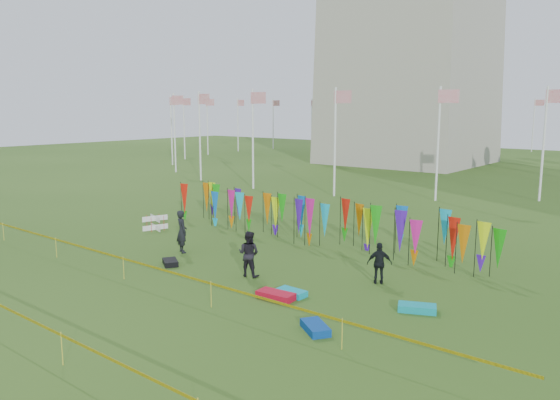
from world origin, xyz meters
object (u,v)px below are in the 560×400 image
Objects in this scene: kite_bag_turquoise at (292,293)px; kite_bag_red at (276,295)px; kite_bag_black at (170,262)px; kite_bag_blue at (315,328)px; box_kite at (155,223)px; kite_bag_teal at (417,308)px; person_mid at (249,254)px; person_right at (379,263)px; person_left at (182,231)px.

kite_bag_turquoise is 0.65m from kite_bag_red.
kite_bag_blue is at bearing -11.87° from kite_bag_black.
kite_bag_teal is (16.17, -2.29, -0.29)m from box_kite.
kite_bag_red is (11.87, -4.24, -0.28)m from box_kite.
kite_bag_black is at bearing 0.20° from person_mid.
person_right is at bearing 60.66° from kite_bag_turquoise.
kite_bag_red is 1.11× the size of kite_bag_teal.
box_kite is 12.62m from kite_bag_turquoise.
kite_bag_black is at bearing -178.22° from kite_bag_turquoise.
kite_bag_black is 0.79× the size of kite_bag_teal.
kite_bag_teal is (4.09, 1.34, 0.01)m from kite_bag_turquoise.
kite_bag_turquoise is at bearing 140.38° from kite_bag_blue.
kite_bag_black is at bearing -33.40° from box_kite.
person_left is 1.84× the size of kite_bag_turquoise.
kite_bag_blue is at bearing 64.36° from person_right.
person_left is 2.05× the size of kite_bag_black.
person_mid is 2.88m from kite_bag_turquoise.
kite_bag_teal is (10.37, 1.54, 0.00)m from kite_bag_black.
kite_bag_teal is at bearing 109.69° from person_right.
person_mid is (9.41, -2.90, 0.50)m from box_kite.
kite_bag_red is (2.46, -1.34, -0.78)m from person_mid.
kite_bag_turquoise is (-1.74, -3.10, -0.68)m from person_right.
kite_bag_blue is (5.13, -2.76, -0.79)m from person_mid.
kite_bag_red is (-1.96, -3.71, -0.66)m from person_right.
person_mid is 3.81m from kite_bag_black.
box_kite reaches higher than kite_bag_turquoise.
person_right is 8.70m from kite_bag_black.
kite_bag_red is (7.22, -2.09, -0.85)m from person_left.
person_mid is 1.90× the size of kite_bag_black.
kite_bag_red is at bearing 151.96° from kite_bag_blue.
person_mid reaches higher than kite_bag_turquoise.
kite_bag_blue reaches higher than kite_bag_black.
box_kite is at bearing -31.34° from person_mid.
person_left is 10.53m from kite_bag_blue.
kite_bag_red reaches higher than kite_bag_black.
person_mid is at bearing 14.41° from kite_bag_black.
kite_bag_blue is (0.71, -5.13, -0.67)m from person_right.
person_right is at bearing -146.22° from person_left.
box_kite is at bearing 160.34° from kite_bag_red.
kite_bag_turquoise is at bearing 27.16° from person_right.
person_left is 11.56m from kite_bag_teal.
person_right is at bearing -166.00° from person_mid.
kite_bag_black is at bearing 148.39° from person_left.
kite_bag_black is (-8.73, 1.83, -0.01)m from kite_bag_blue.
kite_bag_turquoise is 0.89× the size of kite_bag_teal.
person_left reaches higher than kite_bag_black.
kite_bag_turquoise is 1.12× the size of kite_bag_black.
person_right is 1.31× the size of kite_bag_teal.
kite_bag_blue reaches higher than kite_bag_teal.
kite_bag_blue is 3.02m from kite_bag_red.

